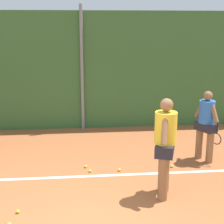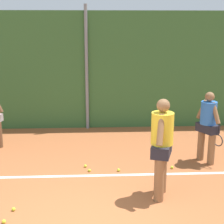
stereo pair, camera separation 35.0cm
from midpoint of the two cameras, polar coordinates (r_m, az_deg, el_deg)
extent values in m
plane|color=#A85B33|center=(7.17, -5.78, -12.13)|extent=(30.80, 30.80, 0.00)
cube|color=#386633|center=(10.64, -5.99, 6.82)|extent=(20.02, 0.25, 3.60)
cylinder|color=gray|center=(10.45, -6.01, 7.19)|extent=(0.10, 0.10, 3.78)
cube|color=white|center=(7.55, -5.77, -10.66)|extent=(14.63, 0.10, 0.01)
cylinder|color=#8C603D|center=(6.82, 7.32, -9.74)|extent=(0.19, 0.19, 0.84)
cylinder|color=#8C603D|center=(6.49, 6.95, -11.06)|extent=(0.19, 0.19, 0.84)
cube|color=#23232D|center=(6.45, 7.29, -6.11)|extent=(0.49, 0.63, 0.22)
cylinder|color=yellow|center=(6.32, 7.41, -2.63)|extent=(0.41, 0.41, 0.60)
sphere|color=#8C603D|center=(6.21, 7.54, 1.17)|extent=(0.24, 0.24, 0.24)
cylinder|color=#8C603D|center=(6.53, 7.64, -1.67)|extent=(0.19, 0.33, 0.57)
cylinder|color=#8C603D|center=(6.08, 7.18, -2.86)|extent=(0.19, 0.33, 0.57)
cylinder|color=#8C603D|center=(8.58, 13.22, -5.16)|extent=(0.17, 0.17, 0.75)
cylinder|color=#8C603D|center=(8.38, 14.89, -5.76)|extent=(0.17, 0.17, 0.75)
cube|color=#23232D|center=(8.33, 14.24, -2.40)|extent=(0.50, 0.58, 0.20)
cylinder|color=blue|center=(8.24, 14.40, 0.03)|extent=(0.37, 0.37, 0.53)
sphere|color=#8C603D|center=(8.15, 14.57, 2.65)|extent=(0.22, 0.22, 0.22)
cylinder|color=#8C603D|center=(8.36, 13.36, 0.59)|extent=(0.20, 0.28, 0.51)
cylinder|color=#8C603D|center=(8.10, 15.51, 0.00)|extent=(0.20, 0.28, 0.51)
cylinder|color=black|center=(8.18, 16.02, -2.53)|extent=(0.03, 0.03, 0.28)
torus|color=#26262B|center=(8.26, 15.89, -4.32)|extent=(0.16, 0.26, 0.28)
sphere|color=#CCDB33|center=(7.73, -5.00, -9.78)|extent=(0.07, 0.07, 0.07)
sphere|color=#CCDB33|center=(6.45, -17.05, -15.65)|extent=(0.07, 0.07, 0.07)
sphere|color=#CCDB33|center=(7.96, -5.72, -9.06)|extent=(0.07, 0.07, 0.07)
sphere|color=#CCDB33|center=(8.03, 8.74, -8.96)|extent=(0.07, 0.07, 0.07)
sphere|color=#CCDB33|center=(8.66, 6.88, -7.09)|extent=(0.07, 0.07, 0.07)
sphere|color=#CCDB33|center=(7.75, -0.08, -9.66)|extent=(0.07, 0.07, 0.07)
sphere|color=#CCDB33|center=(6.15, -18.45, -17.41)|extent=(0.07, 0.07, 0.07)
sphere|color=#CCDB33|center=(9.42, 6.60, -5.28)|extent=(0.07, 0.07, 0.07)
camera|label=1|loc=(0.18, -91.31, -0.34)|focal=54.67mm
camera|label=2|loc=(0.18, 88.69, 0.34)|focal=54.67mm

